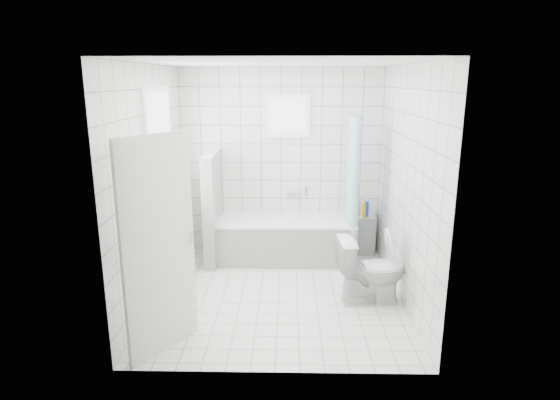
{
  "coord_description": "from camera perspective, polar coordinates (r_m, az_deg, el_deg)",
  "views": [
    {
      "loc": [
        0.11,
        -5.01,
        2.44
      ],
      "look_at": [
        0.01,
        0.35,
        1.05
      ],
      "focal_mm": 30.0,
      "sensor_mm": 36.0,
      "label": 1
    }
  ],
  "objects": [
    {
      "name": "ground",
      "position": [
        5.57,
        -0.16,
        -11.43
      ],
      "size": [
        3.0,
        3.0,
        0.0
      ],
      "primitive_type": "plane",
      "color": "white",
      "rests_on": "ground"
    },
    {
      "name": "curtain_rod",
      "position": [
        6.18,
        9.05,
        10.28
      ],
      "size": [
        0.02,
        0.8,
        0.02
      ],
      "primitive_type": "cylinder",
      "rotation": [
        1.57,
        0.0,
        0.0
      ],
      "color": "silver",
      "rests_on": "wall_back"
    },
    {
      "name": "window_sill",
      "position": [
        5.72,
        -13.34,
        -1.9
      ],
      "size": [
        0.18,
        1.02,
        0.08
      ],
      "primitive_type": "cube",
      "color": "white",
      "rests_on": "wall_left"
    },
    {
      "name": "toilet",
      "position": [
        5.35,
        11.01,
        -8.39
      ],
      "size": [
        0.78,
        0.49,
        0.76
      ],
      "primitive_type": "imported",
      "rotation": [
        0.0,
        0.0,
        1.67
      ],
      "color": "white",
      "rests_on": "ground"
    },
    {
      "name": "wall_front",
      "position": [
        3.69,
        -0.7,
        -3.46
      ],
      "size": [
        2.8,
        0.02,
        2.6
      ],
      "primitive_type": "cube",
      "color": "white",
      "rests_on": "ground"
    },
    {
      "name": "wall_right",
      "position": [
        5.29,
        15.17,
        1.59
      ],
      "size": [
        0.02,
        3.0,
        2.6
      ],
      "primitive_type": "cube",
      "color": "white",
      "rests_on": "ground"
    },
    {
      "name": "tub_faucet",
      "position": [
        6.66,
        1.66,
        0.72
      ],
      "size": [
        0.18,
        0.06,
        0.06
      ],
      "primitive_type": "cube",
      "color": "silver",
      "rests_on": "wall_back"
    },
    {
      "name": "tiled_ledge",
      "position": [
        6.82,
        9.71,
        -4.18
      ],
      "size": [
        0.4,
        0.24,
        0.55
      ],
      "primitive_type": "cube",
      "color": "white",
      "rests_on": "ground"
    },
    {
      "name": "bathtub",
      "position": [
        6.5,
        0.77,
        -4.77
      ],
      "size": [
        1.86,
        0.77,
        0.58
      ],
      "color": "white",
      "rests_on": "ground"
    },
    {
      "name": "wall_left",
      "position": [
        5.35,
        -15.33,
        1.72
      ],
      "size": [
        0.02,
        3.0,
        2.6
      ],
      "primitive_type": "cube",
      "color": "white",
      "rests_on": "ground"
    },
    {
      "name": "ceiling",
      "position": [
        5.01,
        -0.18,
        16.37
      ],
      "size": [
        3.0,
        3.0,
        0.0
      ],
      "primitive_type": "plane",
      "rotation": [
        3.14,
        0.0,
        0.0
      ],
      "color": "white",
      "rests_on": "ground"
    },
    {
      "name": "partition_wall",
      "position": [
        6.4,
        -8.18,
        -0.93
      ],
      "size": [
        0.15,
        0.85,
        1.5
      ],
      "primitive_type": "cube",
      "color": "white",
      "rests_on": "ground"
    },
    {
      "name": "door",
      "position": [
        4.28,
        -14.5,
        -5.63
      ],
      "size": [
        0.48,
        0.69,
        2.0
      ],
      "primitive_type": "cube",
      "rotation": [
        0.0,
        0.0,
        -0.59
      ],
      "color": "silver",
      "rests_on": "ground"
    },
    {
      "name": "ledge_bottles",
      "position": [
        6.7,
        10.01,
        -1.1
      ],
      "size": [
        0.2,
        0.16,
        0.22
      ],
      "color": "blue",
      "rests_on": "tiled_ledge"
    },
    {
      "name": "shower_curtain",
      "position": [
        6.18,
        8.88,
        1.85
      ],
      "size": [
        0.14,
        0.48,
        1.78
      ],
      "primitive_type": null,
      "color": "#43A7C4",
      "rests_on": "curtain_rod"
    },
    {
      "name": "window_back",
      "position": [
        6.48,
        1.02,
        10.2
      ],
      "size": [
        0.5,
        0.01,
        0.5
      ],
      "primitive_type": "cube",
      "color": "white",
      "rests_on": "wall_back"
    },
    {
      "name": "wall_back",
      "position": [
        6.61,
        0.13,
        4.61
      ],
      "size": [
        2.8,
        0.02,
        2.6
      ],
      "primitive_type": "cube",
      "color": "white",
      "rests_on": "ground"
    },
    {
      "name": "window_left",
      "position": [
        5.57,
        -14.24,
        5.42
      ],
      "size": [
        0.01,
        0.9,
        1.4
      ],
      "primitive_type": "cube",
      "color": "white",
      "rests_on": "wall_left"
    },
    {
      "name": "sill_bottles",
      "position": [
        5.52,
        -13.74,
        -0.8
      ],
      "size": [
        0.13,
        0.82,
        0.28
      ],
      "color": "#D4528A",
      "rests_on": "window_sill"
    }
  ]
}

